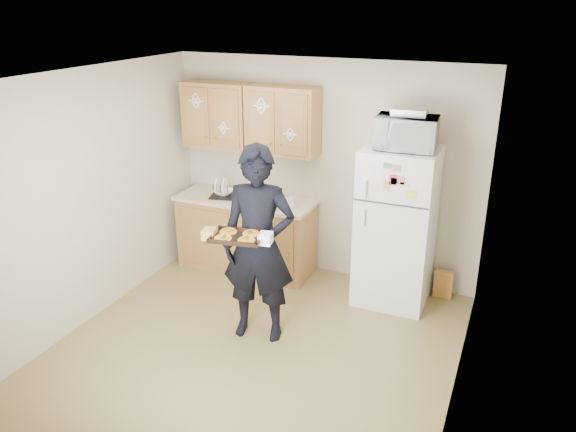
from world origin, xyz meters
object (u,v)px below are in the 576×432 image
(refrigerator, at_px, (396,227))
(dish_rack, at_px, (227,190))
(baking_tray, at_px, (237,237))
(microwave, at_px, (406,133))
(person, at_px, (259,245))

(refrigerator, xyz_separation_m, dish_rack, (-2.02, 0.02, 0.13))
(refrigerator, distance_m, baking_tray, 1.86)
(microwave, bearing_deg, person, -136.78)
(dish_rack, bearing_deg, baking_tray, -58.00)
(baking_tray, distance_m, microwave, 1.96)
(dish_rack, bearing_deg, microwave, -1.83)
(dish_rack, bearing_deg, refrigerator, -0.45)
(refrigerator, xyz_separation_m, person, (-1.02, -1.19, 0.10))
(person, height_order, baking_tray, person)
(refrigerator, relative_size, baking_tray, 3.77)
(baking_tray, bearing_deg, person, 67.20)
(person, bearing_deg, microwave, 35.77)
(microwave, height_order, dish_rack, microwave)
(baking_tray, relative_size, microwave, 0.76)
(person, distance_m, dish_rack, 1.57)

